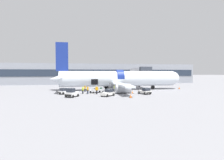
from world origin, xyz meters
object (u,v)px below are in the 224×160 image
(baggage_cart_loading, at_px, (97,90))
(ground_crew_helper, at_px, (85,88))
(baggage_tug_spare, at_px, (72,93))
(ground_crew_driver, at_px, (115,88))
(ground_crew_supervisor, at_px, (97,90))
(suitcase_on_tarmac_upright, at_px, (108,93))
(baggage_tug_lead, at_px, (108,93))
(airplane, at_px, (118,79))
(baggage_tug_rear, at_px, (145,91))
(ground_crew_loader_a, at_px, (83,90))
(baggage_tug_mid, at_px, (65,91))
(ground_crew_loader_b, at_px, (88,90))

(baggage_cart_loading, distance_m, ground_crew_helper, 3.43)
(baggage_tug_spare, xyz_separation_m, ground_crew_driver, (9.92, 6.72, 0.19))
(baggage_tug_spare, distance_m, ground_crew_driver, 11.98)
(ground_crew_supervisor, relative_size, suitcase_on_tarmac_upright, 3.14)
(baggage_tug_lead, relative_size, ground_crew_driver, 1.79)
(baggage_tug_spare, height_order, ground_crew_helper, baggage_tug_spare)
(airplane, xyz_separation_m, baggage_cart_loading, (-6.17, -5.38, -2.43))
(baggage_tug_rear, relative_size, ground_crew_loader_a, 1.89)
(baggage_tug_lead, xyz_separation_m, baggage_tug_mid, (-8.66, 5.15, -0.04))
(baggage_tug_lead, distance_m, baggage_tug_spare, 7.09)
(ground_crew_loader_a, bearing_deg, baggage_tug_spare, -115.58)
(ground_crew_driver, bearing_deg, ground_crew_loader_a, -165.42)
(baggage_cart_loading, bearing_deg, baggage_tug_lead, -77.17)
(airplane, distance_m, baggage_tug_mid, 15.10)
(baggage_tug_spare, relative_size, ground_crew_supervisor, 1.64)
(ground_crew_helper, relative_size, suitcase_on_tarmac_upright, 2.83)
(ground_crew_loader_b, relative_size, ground_crew_helper, 1.05)
(baggage_tug_lead, bearing_deg, suitcase_on_tarmac_upright, 80.92)
(baggage_tug_mid, relative_size, suitcase_on_tarmac_upright, 5.45)
(baggage_cart_loading, height_order, ground_crew_loader_b, ground_crew_loader_b)
(baggage_cart_loading, height_order, ground_crew_helper, ground_crew_helper)
(baggage_tug_mid, relative_size, baggage_cart_loading, 0.74)
(ground_crew_driver, xyz_separation_m, ground_crew_supervisor, (-4.71, -3.26, 0.04))
(baggage_tug_mid, xyz_separation_m, suitcase_on_tarmac_upright, (9.31, -1.05, -0.33))
(ground_crew_helper, bearing_deg, baggage_tug_lead, -63.36)
(baggage_tug_lead, bearing_deg, baggage_tug_spare, 179.45)
(baggage_tug_rear, bearing_deg, baggage_tug_lead, -169.50)
(ground_crew_loader_b, relative_size, ground_crew_driver, 1.00)
(baggage_tug_mid, height_order, baggage_tug_rear, baggage_tug_rear)
(baggage_tug_rear, relative_size, baggage_tug_spare, 1.03)
(ground_crew_driver, distance_m, suitcase_on_tarmac_upright, 3.52)
(airplane, xyz_separation_m, ground_crew_loader_b, (-8.50, -7.29, -2.06))
(baggage_tug_mid, xyz_separation_m, ground_crew_driver, (11.49, 1.64, 0.35))
(ground_crew_loader_a, xyz_separation_m, suitcase_on_tarmac_upright, (5.48, -0.70, -0.62))
(baggage_tug_lead, bearing_deg, ground_crew_supervisor, 118.00)
(ground_crew_driver, height_order, suitcase_on_tarmac_upright, ground_crew_driver)
(baggage_tug_rear, distance_m, baggage_cart_loading, 10.98)
(airplane, distance_m, ground_crew_loader_a, 11.97)
(baggage_tug_spare, distance_m, baggage_cart_loading, 8.43)
(baggage_tug_spare, height_order, suitcase_on_tarmac_upright, baggage_tug_spare)
(airplane, height_order, ground_crew_supervisor, airplane)
(ground_crew_driver, height_order, ground_crew_helper, ground_crew_driver)
(ground_crew_helper, bearing_deg, ground_crew_loader_b, -83.93)
(baggage_tug_rear, distance_m, ground_crew_loader_b, 12.55)
(baggage_cart_loading, bearing_deg, baggage_tug_rear, -25.73)
(baggage_tug_mid, bearing_deg, ground_crew_loader_a, -5.22)
(ground_crew_supervisor, bearing_deg, airplane, 51.11)
(ground_crew_driver, bearing_deg, baggage_tug_lead, -112.64)
(airplane, relative_size, baggage_cart_loading, 8.26)
(baggage_tug_mid, xyz_separation_m, baggage_cart_loading, (7.21, 1.18, -0.03))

